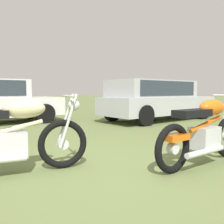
{
  "coord_description": "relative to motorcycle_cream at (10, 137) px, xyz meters",
  "views": [
    {
      "loc": [
        -0.72,
        -3.19,
        1.05
      ],
      "look_at": [
        0.4,
        2.14,
        0.59
      ],
      "focal_mm": 39.5,
      "sensor_mm": 36.0,
      "label": 1
    }
  ],
  "objects": [
    {
      "name": "ground_plane",
      "position": [
        1.34,
        -0.03,
        -0.48
      ],
      "size": [
        120.0,
        120.0,
        0.0
      ],
      "primitive_type": "plane",
      "color": "olive"
    },
    {
      "name": "motorcycle_cream",
      "position": [
        0.0,
        0.0,
        0.0
      ],
      "size": [
        2.01,
        0.8,
        1.02
      ],
      "rotation": [
        0.0,
        0.0,
        0.21
      ],
      "color": "black",
      "rests_on": "ground"
    },
    {
      "name": "motorcycle_orange",
      "position": [
        2.65,
        -0.07,
        -0.01
      ],
      "size": [
        1.84,
        1.1,
        1.02
      ],
      "rotation": [
        0.0,
        0.0,
        0.44
      ],
      "color": "black",
      "rests_on": "ground"
    },
    {
      "name": "car_silver",
      "position": [
        3.99,
        5.14,
        0.35
      ],
      "size": [
        4.82,
        3.54,
        1.43
      ],
      "rotation": [
        0.0,
        0.0,
        0.46
      ],
      "color": "#B2B5BA",
      "rests_on": "ground"
    }
  ]
}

